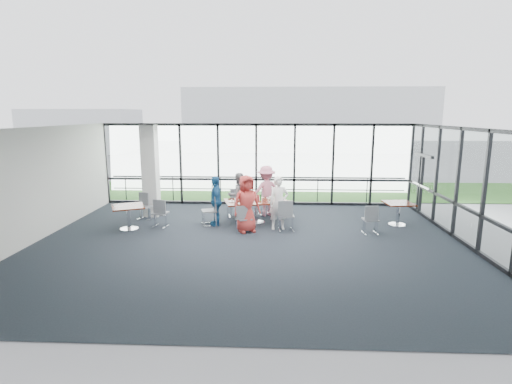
{
  "coord_description": "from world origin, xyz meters",
  "views": [
    {
      "loc": [
        0.71,
        -10.59,
        3.55
      ],
      "look_at": [
        0.13,
        1.92,
        1.1
      ],
      "focal_mm": 28.0,
      "sensor_mm": 36.0,
      "label": 1
    }
  ],
  "objects_px": {
    "diner_far_left": "(238,195)",
    "chair_main_nr": "(286,215)",
    "side_table_right": "(398,206)",
    "chair_spare_la": "(160,213)",
    "structural_column": "(150,171)",
    "diner_far_right": "(266,191)",
    "chair_main_fr": "(265,203)",
    "side_table_left": "(128,209)",
    "chair_main_end": "(209,211)",
    "diner_end": "(216,201)",
    "diner_near_right": "(279,203)",
    "chair_spare_r": "(370,220)",
    "chair_main_nl": "(245,219)",
    "main_table": "(256,204)",
    "diner_near_left": "(247,204)",
    "chair_spare_lb": "(145,207)",
    "chair_main_fl": "(235,204)"
  },
  "relations": [
    {
      "from": "side_table_left",
      "to": "diner_near_right",
      "type": "height_order",
      "value": "diner_near_right"
    },
    {
      "from": "main_table",
      "to": "chair_spare_lb",
      "type": "distance_m",
      "value": 3.85
    },
    {
      "from": "diner_far_right",
      "to": "chair_main_fl",
      "type": "xyz_separation_m",
      "value": [
        -1.09,
        -0.2,
        -0.42
      ]
    },
    {
      "from": "side_table_right",
      "to": "chair_spare_la",
      "type": "xyz_separation_m",
      "value": [
        -7.64,
        -0.55,
        -0.18
      ]
    },
    {
      "from": "side_table_left",
      "to": "chair_spare_la",
      "type": "height_order",
      "value": "chair_spare_la"
    },
    {
      "from": "diner_far_left",
      "to": "diner_near_right",
      "type": "bearing_deg",
      "value": 112.49
    },
    {
      "from": "diner_far_right",
      "to": "chair_main_end",
      "type": "bearing_deg",
      "value": 13.86
    },
    {
      "from": "diner_end",
      "to": "chair_spare_r",
      "type": "bearing_deg",
      "value": 69.5
    },
    {
      "from": "diner_near_left",
      "to": "chair_main_nl",
      "type": "relative_size",
      "value": 2.1
    },
    {
      "from": "diner_far_right",
      "to": "chair_main_fr",
      "type": "height_order",
      "value": "diner_far_right"
    },
    {
      "from": "diner_far_left",
      "to": "chair_spare_r",
      "type": "height_order",
      "value": "diner_far_left"
    },
    {
      "from": "diner_far_left",
      "to": "diner_far_right",
      "type": "bearing_deg",
      "value": 174.94
    },
    {
      "from": "structural_column",
      "to": "chair_spare_r",
      "type": "height_order",
      "value": "structural_column"
    },
    {
      "from": "chair_main_fl",
      "to": "diner_end",
      "type": "bearing_deg",
      "value": 56.72
    },
    {
      "from": "chair_main_end",
      "to": "chair_spare_r",
      "type": "relative_size",
      "value": 1.09
    },
    {
      "from": "structural_column",
      "to": "diner_far_right",
      "type": "height_order",
      "value": "structural_column"
    },
    {
      "from": "diner_near_left",
      "to": "chair_main_fl",
      "type": "relative_size",
      "value": 1.88
    },
    {
      "from": "diner_near_left",
      "to": "chair_spare_lb",
      "type": "height_order",
      "value": "diner_near_left"
    },
    {
      "from": "chair_main_nr",
      "to": "chair_main_fr",
      "type": "height_order",
      "value": "chair_main_nr"
    },
    {
      "from": "main_table",
      "to": "chair_main_fl",
      "type": "bearing_deg",
      "value": 120.37
    },
    {
      "from": "main_table",
      "to": "side_table_right",
      "type": "relative_size",
      "value": 2.38
    },
    {
      "from": "main_table",
      "to": "diner_far_right",
      "type": "relative_size",
      "value": 1.27
    },
    {
      "from": "diner_far_left",
      "to": "chair_main_fl",
      "type": "xyz_separation_m",
      "value": [
        -0.13,
        0.1,
        -0.32
      ]
    },
    {
      "from": "diner_far_left",
      "to": "chair_main_nr",
      "type": "distance_m",
      "value": 2.25
    },
    {
      "from": "chair_main_end",
      "to": "diner_near_left",
      "type": "bearing_deg",
      "value": 44.27
    },
    {
      "from": "diner_near_left",
      "to": "chair_spare_lb",
      "type": "xyz_separation_m",
      "value": [
        -3.58,
        1.32,
        -0.44
      ]
    },
    {
      "from": "side_table_left",
      "to": "chair_main_fr",
      "type": "height_order",
      "value": "chair_main_fr"
    },
    {
      "from": "chair_main_fl",
      "to": "chair_main_fr",
      "type": "xyz_separation_m",
      "value": [
        1.03,
        0.36,
        -0.05
      ]
    },
    {
      "from": "diner_near_left",
      "to": "chair_main_fl",
      "type": "xyz_separation_m",
      "value": [
        -0.53,
        1.82,
        -0.41
      ]
    },
    {
      "from": "diner_near_right",
      "to": "chair_main_nl",
      "type": "distance_m",
      "value": 1.18
    },
    {
      "from": "diner_near_right",
      "to": "side_table_right",
      "type": "bearing_deg",
      "value": 0.55
    },
    {
      "from": "main_table",
      "to": "diner_far_right",
      "type": "bearing_deg",
      "value": 58.14
    },
    {
      "from": "structural_column",
      "to": "diner_far_right",
      "type": "distance_m",
      "value": 4.1
    },
    {
      "from": "side_table_right",
      "to": "diner_end",
      "type": "relative_size",
      "value": 0.59
    },
    {
      "from": "chair_main_nr",
      "to": "diner_far_left",
      "type": "bearing_deg",
      "value": 129.7
    },
    {
      "from": "structural_column",
      "to": "chair_main_fl",
      "type": "height_order",
      "value": "structural_column"
    },
    {
      "from": "side_table_right",
      "to": "chair_spare_r",
      "type": "height_order",
      "value": "chair_spare_r"
    },
    {
      "from": "structural_column",
      "to": "chair_main_nr",
      "type": "distance_m",
      "value": 5.09
    },
    {
      "from": "diner_end",
      "to": "diner_near_right",
      "type": "bearing_deg",
      "value": 67.87
    },
    {
      "from": "diner_far_left",
      "to": "diner_near_left",
      "type": "bearing_deg",
      "value": 80.61
    },
    {
      "from": "side_table_left",
      "to": "chair_main_end",
      "type": "bearing_deg",
      "value": 13.93
    },
    {
      "from": "side_table_right",
      "to": "chair_spare_la",
      "type": "relative_size",
      "value": 1.05
    },
    {
      "from": "diner_end",
      "to": "chair_main_end",
      "type": "xyz_separation_m",
      "value": [
        -0.22,
        -0.02,
        -0.33
      ]
    },
    {
      "from": "chair_main_nl",
      "to": "chair_main_fr",
      "type": "xyz_separation_m",
      "value": [
        0.55,
        2.2,
        0.0
      ]
    },
    {
      "from": "chair_main_nl",
      "to": "chair_spare_r",
      "type": "relative_size",
      "value": 0.95
    },
    {
      "from": "side_table_right",
      "to": "chair_main_nl",
      "type": "xyz_separation_m",
      "value": [
        -4.91,
        -0.98,
        -0.22
      ]
    },
    {
      "from": "structural_column",
      "to": "chair_main_fr",
      "type": "distance_m",
      "value": 4.16
    },
    {
      "from": "main_table",
      "to": "side_table_left",
      "type": "relative_size",
      "value": 1.8
    },
    {
      "from": "diner_far_right",
      "to": "chair_spare_la",
      "type": "xyz_separation_m",
      "value": [
        -3.35,
        -1.61,
        -0.44
      ]
    },
    {
      "from": "chair_main_end",
      "to": "chair_main_fl",
      "type": "bearing_deg",
      "value": 130.05
    }
  ]
}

